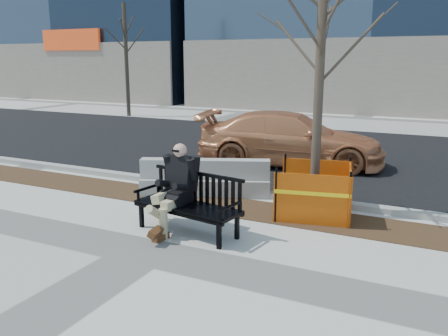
{
  "coord_description": "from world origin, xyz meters",
  "views": [
    {
      "loc": [
        4.03,
        -5.53,
        2.9
      ],
      "look_at": [
        0.59,
        1.57,
        1.06
      ],
      "focal_mm": 37.38,
      "sensor_mm": 36.0,
      "label": 1
    }
  ],
  "objects_px": {
    "bench": "(188,233)",
    "seated_man": "(178,229)",
    "tree_fence": "(313,214)",
    "jersey_barrier_left": "(205,195)",
    "sedan": "(289,165)"
  },
  "relations": [
    {
      "from": "jersey_barrier_left",
      "to": "sedan",
      "type": "bearing_deg",
      "value": 56.18
    },
    {
      "from": "seated_man",
      "to": "sedan",
      "type": "relative_size",
      "value": 0.3
    },
    {
      "from": "seated_man",
      "to": "jersey_barrier_left",
      "type": "bearing_deg",
      "value": 114.49
    },
    {
      "from": "sedan",
      "to": "seated_man",
      "type": "bearing_deg",
      "value": 167.1
    },
    {
      "from": "tree_fence",
      "to": "sedan",
      "type": "xyz_separation_m",
      "value": [
        -1.75,
        3.92,
        0.0
      ]
    },
    {
      "from": "bench",
      "to": "jersey_barrier_left",
      "type": "height_order",
      "value": "bench"
    },
    {
      "from": "jersey_barrier_left",
      "to": "bench",
      "type": "bearing_deg",
      "value": -91.76
    },
    {
      "from": "bench",
      "to": "tree_fence",
      "type": "height_order",
      "value": "tree_fence"
    },
    {
      "from": "bench",
      "to": "seated_man",
      "type": "height_order",
      "value": "seated_man"
    },
    {
      "from": "seated_man",
      "to": "tree_fence",
      "type": "xyz_separation_m",
      "value": [
        1.93,
        1.8,
        0.0
      ]
    },
    {
      "from": "bench",
      "to": "seated_man",
      "type": "bearing_deg",
      "value": 169.19
    },
    {
      "from": "bench",
      "to": "jersey_barrier_left",
      "type": "xyz_separation_m",
      "value": [
        -0.82,
        2.16,
        0.0
      ]
    },
    {
      "from": "tree_fence",
      "to": "jersey_barrier_left",
      "type": "distance_m",
      "value": 2.5
    },
    {
      "from": "bench",
      "to": "tree_fence",
      "type": "relative_size",
      "value": 0.38
    },
    {
      "from": "tree_fence",
      "to": "sedan",
      "type": "relative_size",
      "value": 1.0
    }
  ]
}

